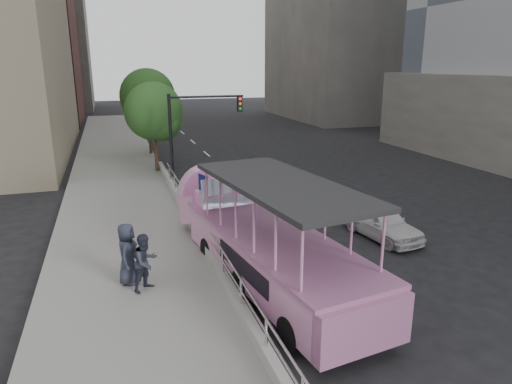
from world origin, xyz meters
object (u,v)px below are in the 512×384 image
at_px(duck_boat, 259,238).
at_px(parking_sign, 204,204).
at_px(traffic_signal, 192,125).
at_px(car, 382,222).
at_px(street_tree_far, 149,99).
at_px(pedestrian_far, 128,254).
at_px(street_tree_near, 156,114).
at_px(pedestrian_mid, 146,262).

height_order(duck_boat, parking_sign, duck_boat).
height_order(duck_boat, traffic_signal, traffic_signal).
relative_size(duck_boat, car, 2.88).
xyz_separation_m(car, street_tree_far, (-7.07, 19.49, 3.67)).
bearing_deg(car, pedestrian_far, -178.46).
distance_m(traffic_signal, street_tree_far, 9.57).
distance_m(traffic_signal, street_tree_near, 3.80).
relative_size(duck_boat, street_tree_near, 1.88).
bearing_deg(street_tree_far, street_tree_near, -91.91).
xyz_separation_m(street_tree_near, street_tree_far, (0.20, 6.00, 0.49)).
height_order(car, street_tree_far, street_tree_far).
xyz_separation_m(car, street_tree_near, (-7.27, 13.49, 3.18)).
distance_m(parking_sign, street_tree_near, 12.82).
bearing_deg(pedestrian_far, parking_sign, -30.90).
bearing_deg(street_tree_near, street_tree_far, 88.09).
distance_m(car, pedestrian_far, 9.94).
bearing_deg(street_tree_far, duck_boat, -86.33).
height_order(car, traffic_signal, traffic_signal).
distance_m(car, street_tree_near, 15.65).
relative_size(duck_boat, street_tree_far, 1.67).
relative_size(duck_boat, pedestrian_mid, 6.27).
xyz_separation_m(pedestrian_mid, pedestrian_far, (-0.47, 0.60, 0.09)).
relative_size(duck_boat, traffic_signal, 2.07).
distance_m(parking_sign, street_tree_far, 18.83).
bearing_deg(parking_sign, pedestrian_far, -139.69).
relative_size(car, parking_sign, 1.29).
bearing_deg(pedestrian_mid, street_tree_far, 45.59).
height_order(pedestrian_mid, street_tree_near, street_tree_near).
distance_m(duck_boat, pedestrian_mid, 3.64).
bearing_deg(parking_sign, traffic_signal, 82.03).
distance_m(pedestrian_mid, traffic_signal, 12.98).
height_order(pedestrian_mid, pedestrian_far, pedestrian_far).
distance_m(car, pedestrian_mid, 9.58).
height_order(street_tree_near, street_tree_far, street_tree_far).
bearing_deg(duck_boat, car, 16.72).
height_order(pedestrian_mid, parking_sign, parking_sign).
bearing_deg(traffic_signal, parking_sign, -97.97).
relative_size(traffic_signal, street_tree_near, 0.91).
relative_size(traffic_signal, street_tree_far, 0.81).
xyz_separation_m(pedestrian_far, traffic_signal, (4.12, 11.63, 2.25)).
xyz_separation_m(pedestrian_mid, parking_sign, (2.35, 3.00, 0.65)).
bearing_deg(pedestrian_far, traffic_signal, -0.71).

